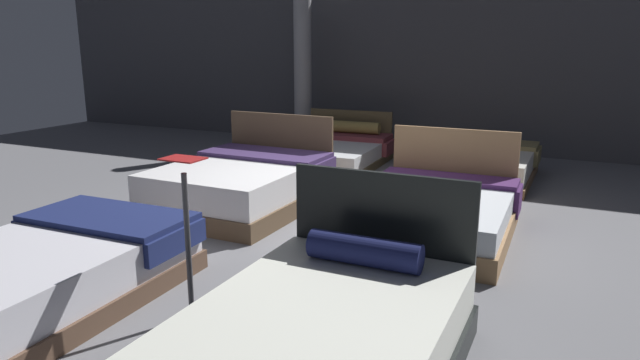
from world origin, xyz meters
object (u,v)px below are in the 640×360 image
object	(u,v)px
bed_2	(242,185)
bed_4	(332,151)
bed_5	(481,164)
bed_0	(51,271)
bed_3	(435,214)
price_sign	(189,257)
bed_1	(326,338)
support_pillar	(303,54)

from	to	relation	value
bed_2	bed_4	bearing A→B (deg)	91.53
bed_4	bed_5	size ratio (longest dim) A/B	1.08
bed_4	bed_5	world-z (taller)	bed_4
bed_0	bed_3	size ratio (longest dim) A/B	1.10
bed_5	price_sign	bearing A→B (deg)	-101.79
bed_2	price_sign	bearing A→B (deg)	-63.85
bed_1	bed_4	bearing A→B (deg)	113.89
bed_0	bed_4	world-z (taller)	bed_4
bed_3	bed_4	bearing A→B (deg)	129.75
bed_1	bed_4	distance (m)	6.10
bed_2	price_sign	xyz separation A→B (m)	(1.21, -2.54, 0.18)
bed_1	price_sign	size ratio (longest dim) A/B	1.69
bed_2	bed_5	distance (m)	3.65
bed_0	support_pillar	xyz separation A→B (m)	(-1.26, 6.79, 1.51)
bed_3	price_sign	xyz separation A→B (m)	(-1.15, -2.53, 0.23)
price_sign	bed_2	bearing A→B (deg)	115.43
bed_1	bed_3	world-z (taller)	bed_1
price_sign	support_pillar	distance (m)	7.11
bed_4	bed_1	bearing A→B (deg)	-68.52
bed_4	bed_5	xyz separation A→B (m)	(2.40, 0.02, 0.00)
bed_1	price_sign	xyz separation A→B (m)	(-1.20, 0.28, 0.20)
bed_2	bed_3	bearing A→B (deg)	0.52
price_sign	bed_0	bearing A→B (deg)	-169.13
bed_3	bed_1	bearing A→B (deg)	-90.02
bed_3	support_pillar	distance (m)	5.60
support_pillar	bed_5	bearing A→B (deg)	-19.17
bed_1	bed_3	bearing A→B (deg)	91.26
bed_1	bed_2	world-z (taller)	bed_1
bed_4	support_pillar	distance (m)	2.31
bed_2	bed_0	bearing A→B (deg)	-88.31
bed_2	price_sign	size ratio (longest dim) A/B	1.73
price_sign	bed_3	bearing A→B (deg)	65.55
support_pillar	bed_3	bearing A→B (deg)	-48.50
bed_1	price_sign	bearing A→B (deg)	167.21
price_sign	bed_5	bearing A→B (deg)	77.79
support_pillar	bed_2	bearing A→B (deg)	-73.28
support_pillar	price_sign	bearing A→B (deg)	-69.79
bed_4	bed_5	distance (m)	2.40
bed_3	price_sign	size ratio (longest dim) A/B	1.66
bed_1	support_pillar	world-z (taller)	support_pillar
bed_3	price_sign	world-z (taller)	price_sign
bed_1	bed_3	size ratio (longest dim) A/B	1.02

